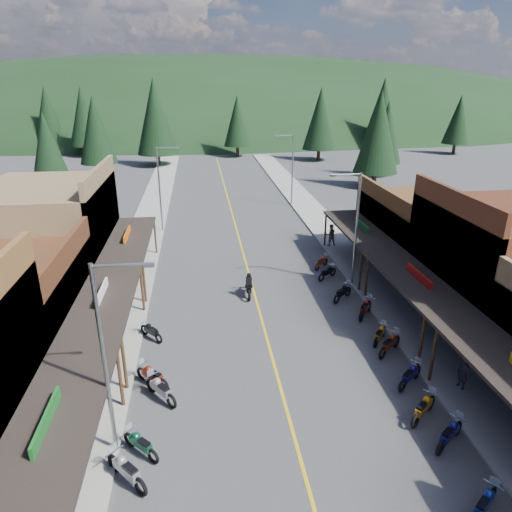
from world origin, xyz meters
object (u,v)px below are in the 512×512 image
object	(u,v)px
pedestrian_east_a	(463,372)
pine_11	(378,132)
pine_6	(458,119)
streetlight_1	(161,185)
pine_10	(96,130)
bike_east_11	(327,272)
pedestrian_east_b	(331,235)
bike_west_4	(126,469)
bike_west_6	(161,388)
bike_east_4	(450,433)
shop_east_3	(423,232)
rider_on_bike	(249,286)
bike_west_5	(140,443)
shop_west_2	(2,312)
bike_west_8	(151,330)
streetlight_2	(355,225)
bike_east_9	(365,307)
streetlight_0	(108,354)
pine_7	(48,114)
bike_east_6	(410,374)
shop_west_3	(52,234)
shop_east_2	(503,268)
bike_east_3	(485,503)
pine_4	(320,118)
bike_east_5	(424,407)
streetlight_3	(291,167)
pine_5	(383,109)
pine_2	(155,116)
bike_east_7	(390,343)
pine_3	(237,121)
pine_8	(47,145)
pine_1	(83,116)
bike_east_10	(343,292)
bike_east_12	(322,262)
bike_west_7	(152,375)
bike_east_8	(380,333)

from	to	relation	value
pedestrian_east_a	pine_11	bearing A→B (deg)	152.80
pine_11	pine_6	bearing A→B (deg)	45.00
streetlight_1	pine_10	world-z (taller)	pine_10
pine_10	bike_east_11	size ratio (longest dim) A/B	5.94
pedestrian_east_b	bike_west_4	bearing A→B (deg)	58.09
bike_west_6	bike_east_4	bearing A→B (deg)	-58.68
shop_east_3	rider_on_bike	xyz separation A→B (m)	(-14.17, -4.18, -1.84)
bike_west_5	shop_west_2	bearing A→B (deg)	88.14
pine_6	bike_west_6	distance (m)	84.82
bike_west_8	bike_west_5	bearing A→B (deg)	-128.30
pedestrian_east_a	pedestrian_east_b	bearing A→B (deg)	170.31
streetlight_2	bike_east_9	size ratio (longest dim) A/B	3.74
streetlight_0	bike_west_8	world-z (taller)	streetlight_0
shop_west_2	bike_east_9	world-z (taller)	shop_west_2
pine_7	bike_east_6	size ratio (longest dim) A/B	6.10
pine_11	bike_west_6	distance (m)	48.84
shop_west_3	bike_east_6	world-z (taller)	shop_west_3
shop_east_2	bike_east_3	world-z (taller)	shop_east_2
pine_4	bike_east_5	size ratio (longest dim) A/B	5.92
streetlight_3	pedestrian_east_b	world-z (taller)	streetlight_3
pine_5	pine_2	bearing A→B (deg)	-162.35
bike_east_6	bike_east_7	bearing A→B (deg)	138.93
streetlight_1	shop_east_3	bearing A→B (deg)	-27.33
pine_5	bike_east_9	xyz separation A→B (m)	(-27.60, -68.64, -7.38)
shop_west_3	shop_east_3	size ratio (longest dim) A/B	1.00
bike_east_3	bike_east_7	distance (m)	9.78
pine_5	bike_east_11	xyz separation A→B (m)	(-28.40, -62.85, -7.43)
pine_7	streetlight_2	bearing A→B (deg)	-60.19
pine_3	pine_5	size ratio (longest dim) A/B	0.79
pine_8	pine_10	bearing A→B (deg)	68.20
bike_west_6	pine_1	bearing A→B (deg)	65.48
streetlight_0	pine_11	bearing A→B (deg)	58.51
bike_east_7	pine_3	bearing A→B (deg)	141.55
bike_east_10	pine_4	bearing A→B (deg)	124.63
bike_west_4	bike_west_6	size ratio (longest dim) A/B	1.02
shop_west_2	bike_east_6	bearing A→B (deg)	-14.51
shop_west_2	bike_west_5	distance (m)	11.25
bike_east_11	rider_on_bike	distance (m)	6.35
bike_east_12	bike_west_7	bearing A→B (deg)	-88.79
streetlight_3	pedestrian_east_b	distance (m)	14.67
pine_5	bike_west_5	size ratio (longest dim) A/B	7.14
shop_east_3	pine_5	size ratio (longest dim) A/B	0.78
bike_east_10	bike_west_4	bearing A→B (deg)	-84.99
shop_west_3	streetlight_0	world-z (taller)	shop_west_3
streetlight_2	bike_east_9	xyz separation A→B (m)	(-0.55, -4.64, -3.85)
shop_west_3	rider_on_bike	size ratio (longest dim) A/B	4.70
pine_1	pine_4	xyz separation A→B (m)	(42.00, -10.00, 0.00)
streetlight_1	bike_east_4	world-z (taller)	streetlight_1
bike_east_8	bike_west_6	bearing A→B (deg)	-124.66
bike_west_7	pedestrian_east_a	distance (m)	14.59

